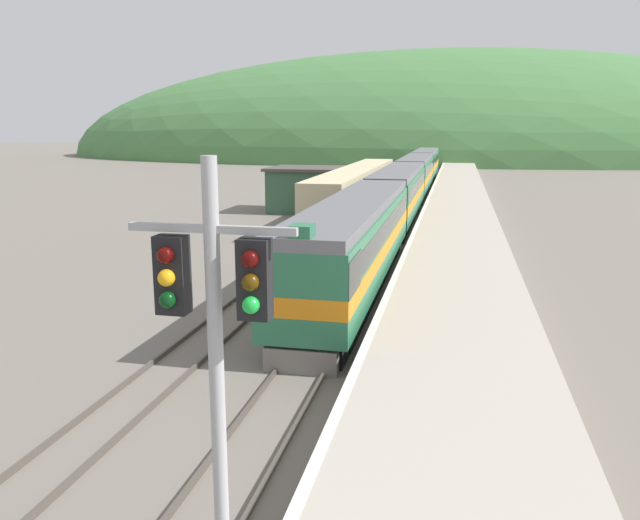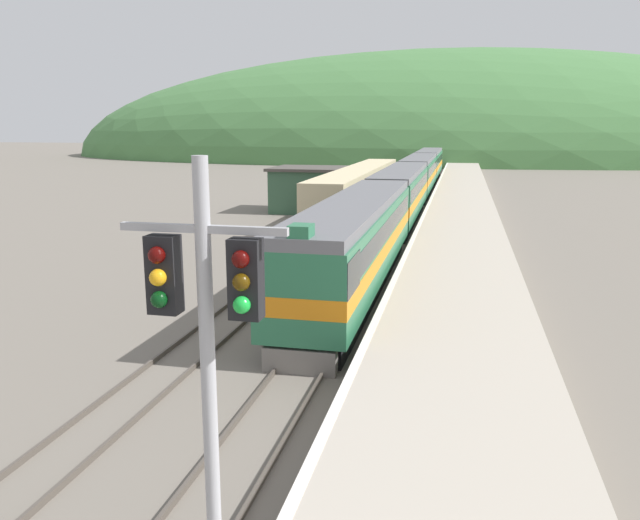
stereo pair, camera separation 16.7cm
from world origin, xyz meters
The scene contains 11 objects.
track_main centered at (0.00, 70.00, 0.08)m, with size 1.52×180.00×0.16m.
track_siding centered at (-3.92, 70.00, 0.08)m, with size 1.51×180.00×0.16m.
platform centered at (4.48, 50.00, 0.52)m, with size 5.35×140.00×1.04m.
distant_hills centered at (0.00, 149.42, 0.00)m, with size 185.60×83.52×48.91m.
station_shed centered at (-8.13, 48.89, 1.92)m, with size 6.67×6.04×3.80m.
express_train_lead_car centered at (0.00, 23.27, 2.23)m, with size 2.92×20.36×4.44m.
carriage_second centered at (0.00, 44.08, 2.22)m, with size 2.91×19.03×4.08m.
carriage_third centered at (0.00, 63.98, 2.22)m, with size 2.91×19.03×4.08m.
carriage_fourth centered at (0.00, 83.89, 2.22)m, with size 2.91×19.03×4.08m.
siding_train centered at (-3.92, 48.62, 1.96)m, with size 2.90×30.21×3.80m.
signal_mast_main centered at (1.35, 3.72, 4.48)m, with size 2.20×0.42×6.87m.
Camera 1 is at (4.29, -3.41, 7.21)m, focal length 35.00 mm.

